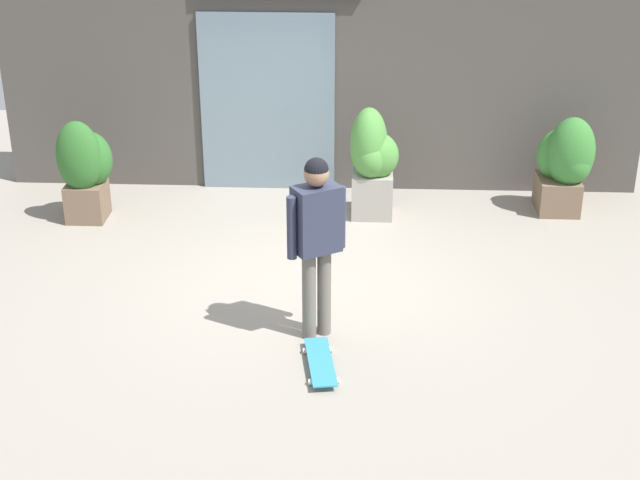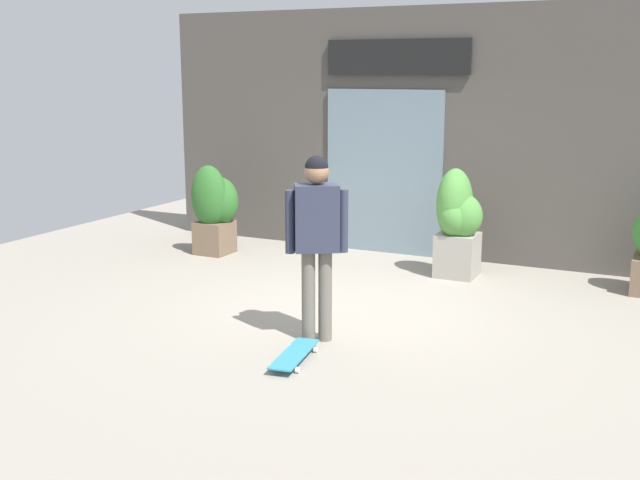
{
  "view_description": "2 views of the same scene",
  "coord_description": "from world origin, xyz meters",
  "px_view_note": "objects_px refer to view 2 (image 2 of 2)",
  "views": [
    {
      "loc": [
        0.52,
        -8.87,
        4.61
      ],
      "look_at": [
        0.16,
        -1.03,
        0.99
      ],
      "focal_mm": 53.26,
      "sensor_mm": 36.0,
      "label": 1
    },
    {
      "loc": [
        3.29,
        -7.49,
        2.55
      ],
      "look_at": [
        0.16,
        -1.03,
        0.99
      ],
      "focal_mm": 44.01,
      "sensor_mm": 36.0,
      "label": 2
    }
  ],
  "objects_px": {
    "skateboarder": "(317,228)",
    "skateboard": "(294,354)",
    "planter_box_mid": "(214,207)",
    "planter_box_right": "(457,221)"
  },
  "relations": [
    {
      "from": "planter_box_right",
      "to": "planter_box_mid",
      "type": "xyz_separation_m",
      "value": [
        -3.41,
        -0.27,
        -0.05
      ]
    },
    {
      "from": "planter_box_right",
      "to": "planter_box_mid",
      "type": "height_order",
      "value": "planter_box_right"
    },
    {
      "from": "planter_box_mid",
      "to": "skateboard",
      "type": "bearing_deg",
      "value": -47.57
    },
    {
      "from": "planter_box_right",
      "to": "skateboard",
      "type": "bearing_deg",
      "value": -97.44
    },
    {
      "from": "skateboarder",
      "to": "planter_box_mid",
      "type": "relative_size",
      "value": 1.41
    },
    {
      "from": "skateboarder",
      "to": "planter_box_mid",
      "type": "xyz_separation_m",
      "value": [
        -2.89,
        2.64,
        -0.43
      ]
    },
    {
      "from": "planter_box_mid",
      "to": "skateboarder",
      "type": "bearing_deg",
      "value": -42.44
    },
    {
      "from": "skateboard",
      "to": "planter_box_mid",
      "type": "xyz_separation_m",
      "value": [
        -2.95,
        3.23,
        0.6
      ]
    },
    {
      "from": "skateboarder",
      "to": "planter_box_right",
      "type": "relative_size",
      "value": 1.31
    },
    {
      "from": "skateboarder",
      "to": "skateboard",
      "type": "height_order",
      "value": "skateboarder"
    }
  ]
}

